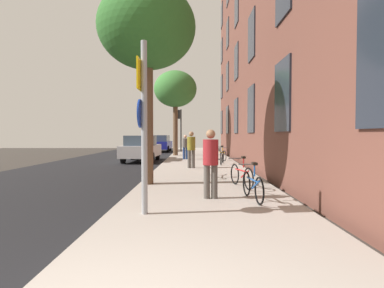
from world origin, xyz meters
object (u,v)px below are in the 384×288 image
at_px(bicycle_3, 222,157).
at_px(car_1, 160,143).
at_px(bicycle_0, 253,185).
at_px(tree_near, 147,29).
at_px(pedestrian_2, 185,145).
at_px(bicycle_1, 241,175).
at_px(bicycle_4, 222,155).
at_px(traffic_light, 180,123).
at_px(sign_post, 143,118).
at_px(car_0, 141,148).
at_px(pedestrian_0, 211,159).
at_px(bicycle_2, 207,168).
at_px(pedestrian_1, 191,147).
at_px(tree_far, 175,90).

relative_size(bicycle_3, car_1, 0.37).
bearing_deg(bicycle_0, car_1, 101.74).
relative_size(tree_near, pedestrian_2, 4.03).
height_order(tree_near, pedestrian_2, tree_near).
height_order(bicycle_1, bicycle_4, bicycle_1).
distance_m(traffic_light, bicycle_4, 10.08).
bearing_deg(bicycle_3, traffic_light, 103.41).
height_order(traffic_light, bicycle_3, traffic_light).
relative_size(sign_post, traffic_light, 0.88).
height_order(pedestrian_2, car_0, pedestrian_2).
distance_m(bicycle_0, pedestrian_0, 1.18).
xyz_separation_m(car_0, car_1, (0.01, 10.73, 0.00)).
bearing_deg(tree_near, bicycle_2, 38.14).
relative_size(pedestrian_1, car_1, 0.38).
xyz_separation_m(tree_near, car_1, (-1.77, 20.00, -4.14)).
distance_m(traffic_light, pedestrian_0, 20.44).
relative_size(pedestrian_1, pedestrian_2, 1.11).
distance_m(bicycle_1, pedestrian_1, 5.46).
xyz_separation_m(bicycle_4, pedestrian_2, (-2.23, 0.98, 0.53)).
relative_size(sign_post, tree_near, 0.54).
bearing_deg(bicycle_4, traffic_light, 107.50).
relative_size(bicycle_1, pedestrian_2, 1.06).
xyz_separation_m(bicycle_1, bicycle_3, (0.08, 7.09, 0.02)).
height_order(bicycle_1, pedestrian_2, pedestrian_2).
bearing_deg(sign_post, bicycle_2, 73.93).
bearing_deg(sign_post, bicycle_0, 27.88).
bearing_deg(bicycle_3, tree_far, 112.66).
bearing_deg(pedestrian_1, pedestrian_0, -85.56).
bearing_deg(traffic_light, sign_post, -89.31).
bearing_deg(pedestrian_1, car_0, 124.10).
xyz_separation_m(tree_near, car_0, (-1.79, 9.27, -4.15)).
xyz_separation_m(tree_near, tree_far, (0.09, 13.43, 0.09)).
bearing_deg(bicycle_0, pedestrian_0, 168.86).
bearing_deg(pedestrian_2, pedestrian_0, -85.43).
height_order(pedestrian_0, car_0, pedestrian_0).
height_order(tree_near, bicycle_2, tree_near).
bearing_deg(bicycle_4, pedestrian_0, -96.68).
xyz_separation_m(bicycle_2, pedestrian_0, (-0.09, -3.76, 0.62)).
height_order(bicycle_3, car_0, car_0).
bearing_deg(tree_far, pedestrian_0, -83.43).
distance_m(bicycle_3, bicycle_4, 2.24).
bearing_deg(car_1, pedestrian_1, -78.49).
distance_m(bicycle_4, car_1, 12.30).
bearing_deg(bicycle_1, bicycle_4, 88.35).
height_order(bicycle_1, pedestrian_0, pedestrian_0).
xyz_separation_m(bicycle_0, car_1, (-4.65, 22.39, 0.37)).
relative_size(tree_far, bicycle_3, 3.77).
bearing_deg(car_1, tree_far, -74.19).
bearing_deg(car_0, bicycle_4, -6.15).
bearing_deg(sign_post, pedestrian_1, 83.94).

